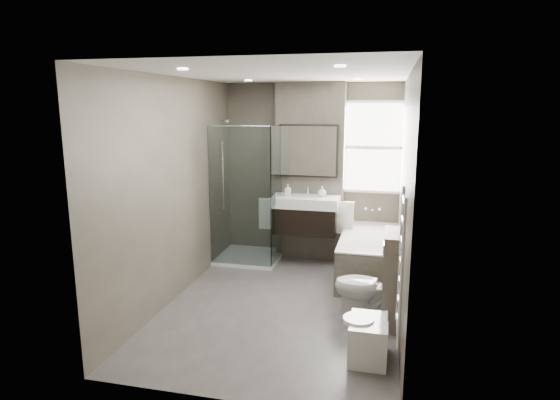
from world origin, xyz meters
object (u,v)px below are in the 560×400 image
(bathtub, at_px, (369,254))
(toilet, at_px, (368,287))
(vanity, at_px, (306,214))
(bidet, at_px, (368,339))

(bathtub, distance_m, toilet, 1.31)
(vanity, relative_size, toilet, 1.30)
(vanity, xyz_separation_m, bidet, (1.01, -2.45, -0.54))
(bathtub, xyz_separation_m, toilet, (0.05, -1.31, 0.05))
(toilet, distance_m, bidet, 0.83)
(bathtub, height_order, toilet, toilet)
(vanity, relative_size, bathtub, 0.59)
(toilet, bearing_deg, vanity, -144.37)
(bathtub, xyz_separation_m, bidet, (0.09, -2.12, -0.12))
(vanity, distance_m, toilet, 1.94)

